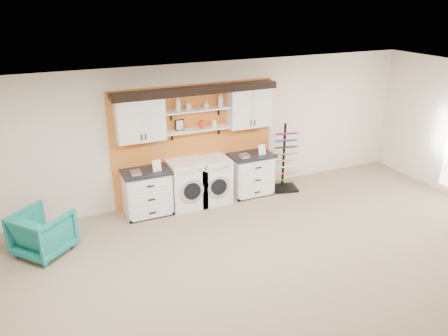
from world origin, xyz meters
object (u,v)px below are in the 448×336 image
base_cabinet_left (147,192)px  sample_rack (285,169)px  armchair (43,232)px  base_cabinet_right (251,174)px  washer (186,184)px  dryer (212,180)px

base_cabinet_left → sample_rack: (3.04, -0.11, 0.03)m
armchair → base_cabinet_right: bearing=-121.6°
washer → sample_rack: 2.24m
sample_rack → dryer: bearing=-169.6°
base_cabinet_left → dryer: size_ratio=0.99×
dryer → base_cabinet_right: bearing=0.2°
base_cabinet_left → armchair: bearing=-161.4°
base_cabinet_left → sample_rack: 3.04m
dryer → washer: bearing=180.0°
base_cabinet_left → washer: size_ratio=0.96×
base_cabinet_left → washer: washer is taller
sample_rack → armchair: (-4.97, -0.54, -0.11)m
dryer → sample_rack: 1.68m
base_cabinet_right → sample_rack: size_ratio=0.62×
sample_rack → base_cabinet_left: bearing=-168.0°
sample_rack → armchair: sample_rack is taller
washer → armchair: washer is taller
base_cabinet_right → dryer: 0.90m
dryer → sample_rack: bearing=-3.8°
base_cabinet_right → sample_rack: 0.78m
washer → sample_rack: sample_rack is taller
base_cabinet_left → sample_rack: bearing=-2.2°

